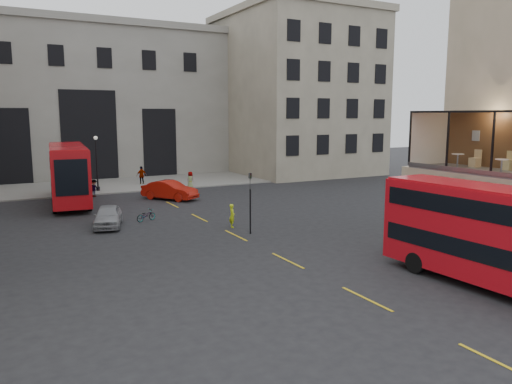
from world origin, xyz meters
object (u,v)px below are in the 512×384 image
car_b (170,190)px  pedestrian_c (142,176)px  cafe_chair_d (475,162)px  bicycle (146,215)px  traffic_light_near (250,195)px  street_lamp_b (97,167)px  bus_far (68,171)px  pedestrian_b (94,188)px  cafe_table_mid (502,164)px  bus_near (503,234)px  cyclist (232,216)px  cafe_table_far (458,159)px  car_a (108,216)px  cafe_chair_c (508,164)px  pedestrian_d (190,180)px

car_b → pedestrian_c: bearing=51.7°
cafe_chair_d → bicycle: bearing=129.0°
traffic_light_near → pedestrian_c: (-0.01, 24.73, -1.44)m
pedestrian_c → street_lamp_b: bearing=19.7°
bus_far → pedestrian_b: 3.87m
bicycle → pedestrian_b: size_ratio=0.98×
pedestrian_c → cafe_table_mid: bearing=91.0°
bus_near → cyclist: (-4.73, 16.03, -1.65)m
cafe_table_far → cafe_chair_d: cafe_chair_d is taller
street_lamp_b → cafe_table_mid: (11.50, -34.16, 2.69)m
bus_far → cafe_chair_d: cafe_chair_d is taller
car_a → cafe_table_far: (14.36, -15.49, 4.39)m
street_lamp_b → cafe_chair_c: 35.77m
pedestrian_b → cafe_table_far: 31.50m
bus_far → cafe_table_mid: size_ratio=16.90×
street_lamp_b → cafe_table_far: 33.64m
pedestrian_c → pedestrian_d: 6.04m
pedestrian_c → cafe_chair_c: bearing=94.7°
street_lamp_b → car_b: street_lamp_b is taller
pedestrian_b → bicycle: bearing=-110.8°
cafe_chair_d → car_a: bearing=135.4°
pedestrian_b → cafe_chair_d: (14.25, -28.39, 4.09)m
bus_near → car_a: 23.37m
traffic_light_near → bus_near: 14.59m
pedestrian_b → pedestrian_c: size_ratio=0.79×
street_lamp_b → cafe_table_mid: size_ratio=7.34×
bus_near → cafe_table_far: (2.53, 4.58, 2.67)m
car_a → pedestrian_c: (7.33, 18.54, 0.27)m
bus_near → cafe_chair_d: 6.50m
bicycle → pedestrian_d: pedestrian_d is taller
cafe_chair_d → bus_far: bearing=122.6°
car_a → cafe_chair_d: 22.44m
cafe_chair_c → cafe_chair_d: size_ratio=1.03×
bus_near → bus_far: 33.20m
traffic_light_near → cafe_table_mid: size_ratio=5.23×
pedestrian_b → cafe_table_far: cafe_table_far is taller
pedestrian_c → pedestrian_d: pedestrian_c is taller
bus_far → pedestrian_b: bearing=44.5°
bus_far → car_a: 10.80m
bus_far → pedestrian_b: size_ratio=7.85×
traffic_light_near → car_a: bearing=139.8°
traffic_light_near → bus_far: (-8.26, 16.76, 0.28)m
traffic_light_near → bus_near: bus_near is taller
bus_near → cafe_table_far: 5.87m
traffic_light_near → pedestrian_b: (-5.87, 19.12, -1.64)m
bus_far → bicycle: (3.63, -9.99, -2.30)m
street_lamp_b → bus_near: (9.50, -35.88, 0.04)m
traffic_light_near → cafe_table_far: (7.03, -9.30, 2.67)m
traffic_light_near → car_a: (-7.33, 6.19, -1.71)m
pedestrian_c → bus_near: bearing=87.7°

